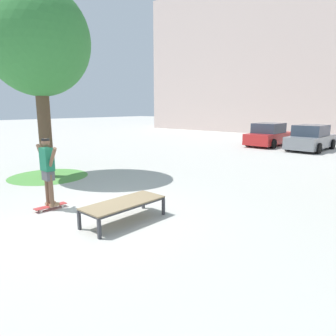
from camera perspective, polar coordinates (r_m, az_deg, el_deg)
The scene contains 8 objects.
ground_plane at distance 7.38m, azimuth -13.71°, elevation -9.00°, with size 120.00×120.00×0.00m, color #B7B5AD.
skate_box at distance 6.87m, azimuth -8.28°, elevation -6.66°, with size 0.79×1.91×0.46m.
skateboard at distance 8.25m, azimuth -21.13°, elevation -6.71°, with size 0.24×0.81×0.09m.
skater at distance 8.01m, azimuth -21.62°, elevation 0.09°, with size 1.00×0.29×1.69m.
tree_near_left at distance 12.07m, azimuth -23.16°, elevation 20.84°, with size 3.53×3.53×6.60m.
grass_patch_near_left at distance 12.13m, azimuth -21.46°, elevation -1.46°, with size 2.83×2.83×0.01m, color #519342.
car_red at distance 21.47m, azimuth 18.38°, elevation 5.83°, with size 1.96×4.22×1.50m.
car_grey at distance 20.19m, azimuth 25.18°, elevation 5.03°, with size 2.04×4.26×1.50m.
Camera 1 is at (5.70, -3.94, 2.52)m, focal length 32.55 mm.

